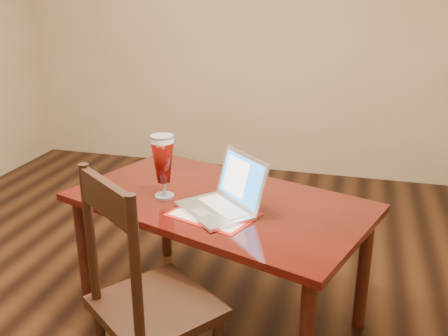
# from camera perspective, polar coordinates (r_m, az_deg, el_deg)

# --- Properties ---
(ground) EXTENTS (5.00, 5.00, 0.00)m
(ground) POSITION_cam_1_polar(r_m,az_deg,el_deg) (2.93, -8.44, -16.15)
(ground) COLOR black
(ground) RESTS_ON ground
(dining_table) EXTENTS (1.69, 1.28, 1.03)m
(dining_table) POSITION_cam_1_polar(r_m,az_deg,el_deg) (2.57, -0.88, -4.92)
(dining_table) COLOR #4B0C0A
(dining_table) RESTS_ON ground
(dining_chair) EXTENTS (0.63, 0.63, 1.09)m
(dining_chair) POSITION_cam_1_polar(r_m,az_deg,el_deg) (2.12, -8.73, -15.00)
(dining_chair) COLOR black
(dining_chair) RESTS_ON ground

